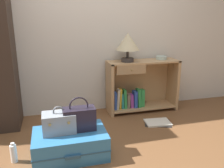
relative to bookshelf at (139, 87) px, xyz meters
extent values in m
plane|color=brown|center=(-0.71, -1.27, -0.35)|extent=(9.00, 9.00, 0.00)
cube|color=silver|center=(-0.71, 0.23, 0.95)|extent=(6.40, 0.10, 2.60)
cube|color=tan|center=(-0.44, -0.02, 0.01)|extent=(0.04, 0.33, 0.73)
cube|color=tan|center=(0.53, -0.02, 0.01)|extent=(0.04, 0.33, 0.73)
cube|color=tan|center=(0.04, -0.02, 0.37)|extent=(1.01, 0.33, 0.02)
cube|color=tan|center=(0.04, -0.02, -0.30)|extent=(0.93, 0.33, 0.02)
cube|color=tan|center=(0.04, 0.14, 0.01)|extent=(0.93, 0.01, 0.71)
cube|color=#A68259|center=(-0.18, -0.17, 0.30)|extent=(0.40, 0.02, 0.12)
sphere|color=#9E844C|center=(-0.18, -0.18, 0.30)|extent=(0.02, 0.02, 0.02)
cube|color=#2D51B2|center=(-0.37, -0.04, -0.16)|extent=(0.03, 0.12, 0.25)
cube|color=beige|center=(-0.33, -0.04, -0.14)|extent=(0.05, 0.10, 0.29)
cube|color=gold|center=(-0.30, -0.04, -0.14)|extent=(0.04, 0.10, 0.29)
cube|color=teal|center=(-0.26, -0.04, -0.18)|extent=(0.04, 0.08, 0.22)
cube|color=green|center=(-0.23, -0.04, -0.15)|extent=(0.05, 0.11, 0.28)
cube|color=#726659|center=(-0.18, -0.04, -0.19)|extent=(0.04, 0.11, 0.20)
cube|color=purple|center=(-0.13, -0.04, -0.19)|extent=(0.06, 0.08, 0.20)
cube|color=#2D51B2|center=(-0.07, -0.04, -0.17)|extent=(0.05, 0.12, 0.24)
cube|color=green|center=(-0.02, -0.04, -0.16)|extent=(0.06, 0.12, 0.27)
cube|color=green|center=(0.04, -0.04, -0.16)|extent=(0.06, 0.08, 0.26)
cylinder|color=#3D3838|center=(-0.19, -0.03, 0.40)|extent=(0.17, 0.17, 0.05)
cylinder|color=#3D3838|center=(-0.19, -0.03, 0.48)|extent=(0.04, 0.04, 0.11)
cone|color=beige|center=(-0.19, -0.03, 0.65)|extent=(0.31, 0.31, 0.23)
cylinder|color=silver|center=(0.34, 0.02, 0.40)|extent=(0.15, 0.15, 0.05)
cube|color=teal|center=(-1.08, -0.95, -0.23)|extent=(0.70, 0.45, 0.25)
cube|color=#285071|center=(-1.08, -0.95, -0.23)|extent=(0.71, 0.46, 0.01)
cube|color=#285071|center=(-1.08, -1.19, -0.23)|extent=(0.14, 0.02, 0.03)
cube|color=#8E99A3|center=(-1.17, -0.92, 0.00)|extent=(0.31, 0.20, 0.19)
torus|color=slate|center=(-1.17, -0.92, 0.11)|extent=(0.11, 0.02, 0.11)
cube|color=tan|center=(-1.26, -1.02, 0.03)|extent=(0.02, 0.01, 0.02)
cube|color=tan|center=(-1.09, -1.02, 0.03)|extent=(0.02, 0.01, 0.02)
cube|color=#231E2D|center=(-0.98, -0.92, 0.01)|extent=(0.31, 0.15, 0.23)
torus|color=#231E2D|center=(-0.98, -0.92, 0.15)|extent=(0.19, 0.01, 0.19)
cylinder|color=white|center=(-1.61, -0.92, -0.27)|extent=(0.06, 0.06, 0.17)
cylinder|color=silver|center=(-1.61, -0.92, -0.17)|extent=(0.04, 0.04, 0.02)
cube|color=white|center=(0.07, -0.50, -0.34)|extent=(0.34, 0.26, 0.02)
cube|color=black|center=(0.07, -0.50, -0.35)|extent=(0.40, 0.35, 0.01)
camera|label=1|loc=(-1.23, -3.07, 0.98)|focal=38.39mm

